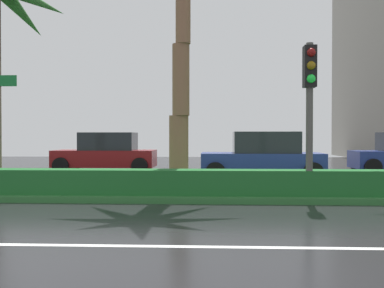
{
  "coord_description": "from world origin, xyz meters",
  "views": [
    {
      "loc": [
        3.91,
        -4.38,
        1.56
      ],
      "look_at": [
        3.17,
        11.45,
        1.29
      ],
      "focal_mm": 42.69,
      "sensor_mm": 36.0,
      "label": 1
    }
  ],
  "objects": [
    {
      "name": "ground_plane",
      "position": [
        0.0,
        9.0,
        -0.05
      ],
      "size": [
        90.0,
        42.0,
        0.1
      ],
      "primitive_type": "cube",
      "color": "black"
    },
    {
      "name": "median_strip",
      "position": [
        0.0,
        8.0,
        0.07
      ],
      "size": [
        85.5,
        4.0,
        0.15
      ],
      "primitive_type": "cube",
      "color": "#2D6B33",
      "rests_on": "ground_plane"
    },
    {
      "name": "median_hedge",
      "position": [
        0.0,
        6.6,
        0.45
      ],
      "size": [
        76.5,
        0.7,
        0.6
      ],
      "color": "#1E6028",
      "rests_on": "median_strip"
    },
    {
      "name": "traffic_signal_median_right",
      "position": [
        6.14,
        6.31,
        2.61
      ],
      "size": [
        0.28,
        0.43,
        3.57
      ],
      "color": "#4C4C47",
      "rests_on": "median_strip"
    },
    {
      "name": "car_in_traffic_second",
      "position": [
        -0.73,
        15.13,
        0.83
      ],
      "size": [
        4.3,
        2.02,
        1.72
      ],
      "rotation": [
        0.0,
        0.0,
        3.14
      ],
      "color": "maroon",
      "rests_on": "ground_plane"
    },
    {
      "name": "car_in_traffic_third",
      "position": [
        5.68,
        12.06,
        0.83
      ],
      "size": [
        4.3,
        2.02,
        1.72
      ],
      "rotation": [
        0.0,
        0.0,
        3.14
      ],
      "color": "navy",
      "rests_on": "ground_plane"
    }
  ]
}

